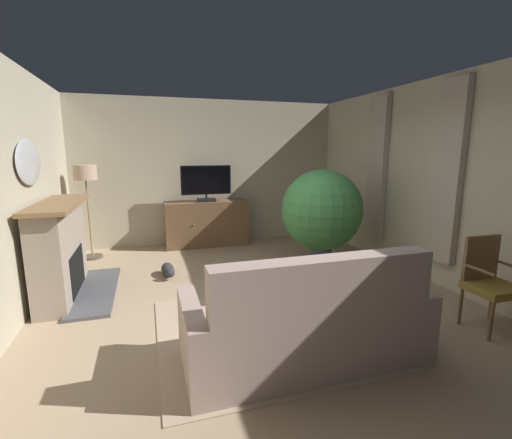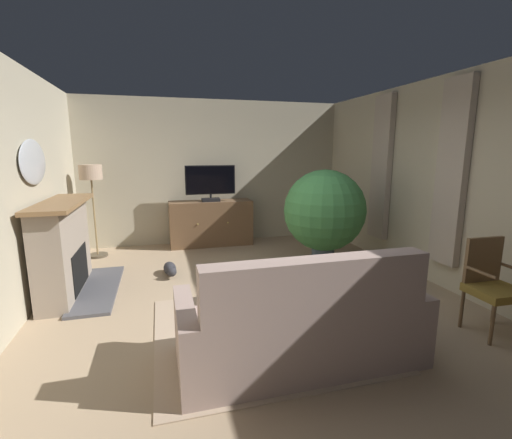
{
  "view_description": "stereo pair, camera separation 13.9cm",
  "coord_description": "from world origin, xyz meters",
  "px_view_note": "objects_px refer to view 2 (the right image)",
  "views": [
    {
      "loc": [
        -1.23,
        -3.72,
        1.84
      ],
      "look_at": [
        0.05,
        0.43,
        1.0
      ],
      "focal_mm": 24.88,
      "sensor_mm": 36.0,
      "label": 1
    },
    {
      "loc": [
        -1.09,
        -3.76,
        1.84
      ],
      "look_at": [
        0.05,
        0.43,
        1.0
      ],
      "focal_mm": 24.88,
      "sensor_mm": 36.0,
      "label": 2
    }
  ],
  "objects_px": {
    "tv_remote": "(283,262)",
    "floor_lamp": "(92,183)",
    "side_chair_tucked_against_wall": "(492,283)",
    "fireplace": "(66,251)",
    "sofa_floral": "(302,328)",
    "potted_plant_leafy_by_curtain": "(324,211)",
    "television": "(210,182)",
    "coffee_table": "(269,272)",
    "wall_mirror_oval": "(33,162)",
    "tv_cabinet": "(211,224)",
    "folded_newspaper": "(263,266)",
    "cat": "(170,269)"
  },
  "relations": [
    {
      "from": "tv_remote",
      "to": "floor_lamp",
      "type": "relative_size",
      "value": 0.11
    },
    {
      "from": "side_chair_tucked_against_wall",
      "to": "fireplace",
      "type": "bearing_deg",
      "value": 153.18
    },
    {
      "from": "sofa_floral",
      "to": "side_chair_tucked_against_wall",
      "type": "height_order",
      "value": "sofa_floral"
    },
    {
      "from": "side_chair_tucked_against_wall",
      "to": "potted_plant_leafy_by_curtain",
      "type": "bearing_deg",
      "value": 108.46
    },
    {
      "from": "television",
      "to": "coffee_table",
      "type": "relative_size",
      "value": 0.87
    },
    {
      "from": "coffee_table",
      "to": "potted_plant_leafy_by_curtain",
      "type": "distance_m",
      "value": 1.72
    },
    {
      "from": "wall_mirror_oval",
      "to": "television",
      "type": "xyz_separation_m",
      "value": [
        2.4,
        1.88,
        -0.46
      ]
    },
    {
      "from": "coffee_table",
      "to": "tv_remote",
      "type": "relative_size",
      "value": 6.43
    },
    {
      "from": "tv_cabinet",
      "to": "television",
      "type": "bearing_deg",
      "value": -90.0
    },
    {
      "from": "tv_remote",
      "to": "potted_plant_leafy_by_curtain",
      "type": "height_order",
      "value": "potted_plant_leafy_by_curtain"
    },
    {
      "from": "sofa_floral",
      "to": "folded_newspaper",
      "type": "bearing_deg",
      "value": 88.66
    },
    {
      "from": "sofa_floral",
      "to": "cat",
      "type": "distance_m",
      "value": 2.82
    },
    {
      "from": "tv_remote",
      "to": "sofa_floral",
      "type": "bearing_deg",
      "value": -97.61
    },
    {
      "from": "wall_mirror_oval",
      "to": "cat",
      "type": "distance_m",
      "value": 2.26
    },
    {
      "from": "coffee_table",
      "to": "potted_plant_leafy_by_curtain",
      "type": "relative_size",
      "value": 0.7
    },
    {
      "from": "fireplace",
      "to": "potted_plant_leafy_by_curtain",
      "type": "relative_size",
      "value": 1.09
    },
    {
      "from": "tv_cabinet",
      "to": "potted_plant_leafy_by_curtain",
      "type": "relative_size",
      "value": 1.02
    },
    {
      "from": "sofa_floral",
      "to": "potted_plant_leafy_by_curtain",
      "type": "relative_size",
      "value": 1.36
    },
    {
      "from": "television",
      "to": "tv_remote",
      "type": "distance_m",
      "value": 2.93
    },
    {
      "from": "tv_cabinet",
      "to": "tv_remote",
      "type": "distance_m",
      "value": 2.88
    },
    {
      "from": "fireplace",
      "to": "wall_mirror_oval",
      "type": "distance_m",
      "value": 1.16
    },
    {
      "from": "fireplace",
      "to": "sofa_floral",
      "type": "relative_size",
      "value": 0.8
    },
    {
      "from": "tv_remote",
      "to": "folded_newspaper",
      "type": "xyz_separation_m",
      "value": [
        -0.28,
        -0.06,
        -0.01
      ]
    },
    {
      "from": "tv_cabinet",
      "to": "side_chair_tucked_against_wall",
      "type": "height_order",
      "value": "side_chair_tucked_against_wall"
    },
    {
      "from": "cat",
      "to": "fireplace",
      "type": "bearing_deg",
      "value": -165.14
    },
    {
      "from": "fireplace",
      "to": "floor_lamp",
      "type": "bearing_deg",
      "value": 86.73
    },
    {
      "from": "sofa_floral",
      "to": "tv_cabinet",
      "type": "bearing_deg",
      "value": 92.48
    },
    {
      "from": "tv_remote",
      "to": "wall_mirror_oval",
      "type": "bearing_deg",
      "value": 167.93
    },
    {
      "from": "coffee_table",
      "to": "sofa_floral",
      "type": "distance_m",
      "value": 1.24
    },
    {
      "from": "tv_remote",
      "to": "cat",
      "type": "relative_size",
      "value": 0.24
    },
    {
      "from": "tv_remote",
      "to": "tv_cabinet",
      "type": "bearing_deg",
      "value": 104.99
    },
    {
      "from": "fireplace",
      "to": "tv_cabinet",
      "type": "height_order",
      "value": "fireplace"
    },
    {
      "from": "folded_newspaper",
      "to": "floor_lamp",
      "type": "height_order",
      "value": "floor_lamp"
    },
    {
      "from": "potted_plant_leafy_by_curtain",
      "to": "side_chair_tucked_against_wall",
      "type": "bearing_deg",
      "value": -71.54
    },
    {
      "from": "sofa_floral",
      "to": "floor_lamp",
      "type": "height_order",
      "value": "floor_lamp"
    },
    {
      "from": "sofa_floral",
      "to": "potted_plant_leafy_by_curtain",
      "type": "distance_m",
      "value": 2.73
    },
    {
      "from": "fireplace",
      "to": "potted_plant_leafy_by_curtain",
      "type": "xyz_separation_m",
      "value": [
        3.66,
        0.05,
        0.34
      ]
    },
    {
      "from": "wall_mirror_oval",
      "to": "coffee_table",
      "type": "bearing_deg",
      "value": -21.2
    },
    {
      "from": "folded_newspaper",
      "to": "floor_lamp",
      "type": "distance_m",
      "value": 3.57
    },
    {
      "from": "tv_remote",
      "to": "potted_plant_leafy_by_curtain",
      "type": "xyz_separation_m",
      "value": [
        1.01,
        0.95,
        0.44
      ]
    },
    {
      "from": "tv_cabinet",
      "to": "coffee_table",
      "type": "bearing_deg",
      "value": -84.81
    },
    {
      "from": "tv_cabinet",
      "to": "television",
      "type": "height_order",
      "value": "television"
    },
    {
      "from": "fireplace",
      "to": "floor_lamp",
      "type": "height_order",
      "value": "floor_lamp"
    },
    {
      "from": "folded_newspaper",
      "to": "side_chair_tucked_against_wall",
      "type": "distance_m",
      "value": 2.42
    },
    {
      "from": "wall_mirror_oval",
      "to": "floor_lamp",
      "type": "bearing_deg",
      "value": 78.4
    },
    {
      "from": "fireplace",
      "to": "coffee_table",
      "type": "relative_size",
      "value": 1.55
    },
    {
      "from": "cat",
      "to": "floor_lamp",
      "type": "relative_size",
      "value": 0.45
    },
    {
      "from": "fireplace",
      "to": "wall_mirror_oval",
      "type": "xyz_separation_m",
      "value": [
        -0.25,
        -0.0,
        1.13
      ]
    },
    {
      "from": "tv_remote",
      "to": "sofa_floral",
      "type": "relative_size",
      "value": 0.08
    },
    {
      "from": "sofa_floral",
      "to": "potted_plant_leafy_by_curtain",
      "type": "height_order",
      "value": "potted_plant_leafy_by_curtain"
    }
  ]
}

